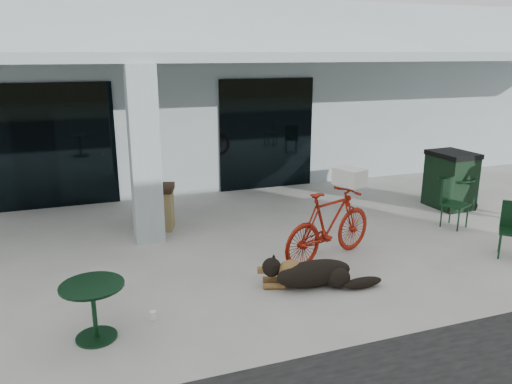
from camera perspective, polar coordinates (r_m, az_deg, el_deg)
name	(u,v)px	position (r m, az deg, el deg)	size (l,w,h in m)	color
ground	(272,279)	(7.65, 1.81, -9.90)	(80.00, 80.00, 0.00)	#B8B6AE
building	(167,89)	(15.16, -10.13, 11.49)	(22.00, 7.00, 4.50)	#A7B6BD
storefront_glass_left	(48,147)	(11.58, -22.67, 4.78)	(2.80, 0.06, 2.70)	black
storefront_glass_right	(267,134)	(12.35, 1.23, 6.60)	(2.40, 0.06, 2.70)	black
column	(145,156)	(8.95, -12.60, 4.09)	(0.50, 0.50, 3.12)	#A7B6BD
overhang	(207,57)	(10.33, -5.58, 15.12)	(22.00, 2.80, 0.18)	#A7B6BD
bicycle	(329,225)	(8.21, 8.38, -3.74)	(0.56, 1.97, 1.19)	maroon
laundry_basket	(350,177)	(8.33, 10.66, 1.71)	(0.48, 0.35, 0.28)	white
dog	(314,272)	(7.38, 6.65, -9.05)	(1.35, 0.45, 0.45)	black
cup_near_dog	(153,315)	(6.70, -11.67, -13.65)	(0.09, 0.09, 0.11)	white
cafe_table_near	(94,312)	(6.34, -18.00, -12.88)	(0.75, 0.75, 0.70)	#13361D
cafe_table_far	(455,194)	(11.57, 21.76, -0.17)	(0.77, 0.77, 0.72)	#13361D
cafe_chair_far_a	(456,204)	(10.38, 21.84, -1.25)	(0.43, 0.47, 0.95)	#13361D
cup_on_table	(456,173)	(11.65, 21.92, 2.01)	(0.07, 0.07, 0.10)	white
trash_receptacle	(161,207)	(9.74, -10.84, -1.70)	(0.51, 0.51, 0.87)	olive
wheeled_bin	(450,180)	(11.68, 21.34, 1.31)	(0.76, 0.97, 1.23)	black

